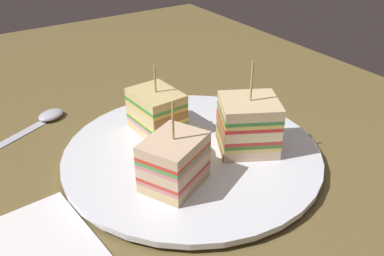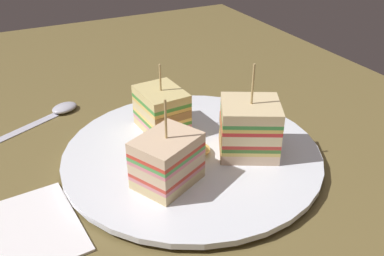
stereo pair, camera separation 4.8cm
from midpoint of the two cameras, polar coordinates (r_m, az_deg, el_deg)
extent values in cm
cube|color=brown|center=(50.33, -2.72, -5.12)|extent=(123.58, 79.56, 1.80)
cylinder|color=white|center=(49.67, -2.75, -4.02)|extent=(18.25, 18.25, 0.54)
cylinder|color=white|center=(49.33, -2.76, -3.43)|extent=(29.44, 29.44, 0.66)
cube|color=beige|center=(49.50, 4.62, -2.13)|extent=(8.16, 8.35, 1.16)
cube|color=#9E7242|center=(49.10, 1.05, -2.32)|extent=(5.22, 2.92, 1.16)
cube|color=#E6CA63|center=(49.08, 4.66, -1.34)|extent=(8.16, 8.35, 0.43)
cube|color=#487E34|center=(48.86, 4.68, -0.91)|extent=(8.16, 8.35, 0.43)
cube|color=red|center=(48.64, 4.70, -0.47)|extent=(8.16, 8.35, 0.43)
cube|color=beige|center=(48.24, 4.74, 0.35)|extent=(8.16, 8.35, 1.16)
cube|color=#9E7242|center=(47.83, 1.07, 0.18)|extent=(5.22, 2.92, 1.16)
cube|color=red|center=(47.85, 4.78, 1.18)|extent=(8.16, 8.35, 0.43)
cube|color=#E1C259|center=(47.65, 4.80, 1.64)|extent=(8.16, 8.35, 0.43)
cube|color=#3C8D3E|center=(47.44, 4.82, 2.10)|extent=(8.16, 8.35, 0.43)
cube|color=beige|center=(47.08, 4.86, 2.96)|extent=(8.16, 8.35, 1.16)
cylinder|color=tan|center=(45.86, 5.01, 6.13)|extent=(0.24, 0.24, 4.53)
cube|color=#E1C386|center=(53.29, -7.20, 0.12)|extent=(6.65, 5.32, 0.99)
cube|color=#B2844C|center=(50.97, -5.41, -1.26)|extent=(0.58, 4.80, 0.99)
cube|color=pink|center=(52.94, -7.25, 0.80)|extent=(6.65, 5.32, 0.45)
cube|color=#469433|center=(52.73, -7.28, 1.23)|extent=(6.65, 5.32, 0.45)
cube|color=#F3CC62|center=(52.51, -7.31, 1.66)|extent=(6.65, 5.32, 0.45)
cube|color=beige|center=(52.18, -7.36, 2.35)|extent=(6.65, 5.32, 0.99)
cube|color=#9E7242|center=(49.81, -5.54, 1.05)|extent=(0.58, 4.80, 0.99)
cube|color=#EABE5A|center=(51.86, -7.41, 3.06)|extent=(6.65, 5.32, 0.45)
cube|color=green|center=(51.66, -7.44, 3.50)|extent=(6.65, 5.32, 0.45)
cube|color=#D8C37A|center=(51.34, -7.50, 4.22)|extent=(6.65, 5.32, 0.99)
cylinder|color=tan|center=(50.46, -7.66, 6.42)|extent=(0.24, 0.24, 3.31)
cube|color=#E0C589|center=(43.95, -5.48, -6.87)|extent=(7.19, 7.84, 1.09)
cube|color=#B2844C|center=(45.99, -3.26, -4.89)|extent=(4.39, 2.36, 1.09)
cube|color=pink|center=(43.51, -5.53, -6.08)|extent=(7.19, 7.84, 0.40)
cube|color=#D34131|center=(43.27, -5.56, -5.65)|extent=(7.19, 7.84, 0.40)
cube|color=beige|center=(42.84, -5.60, -4.84)|extent=(7.19, 7.84, 1.09)
cube|color=#9E7242|center=(44.94, -3.32, -2.91)|extent=(4.39, 2.36, 1.09)
cube|color=pink|center=(42.42, -5.65, -4.01)|extent=(7.19, 7.84, 0.40)
cube|color=#53A850|center=(42.20, -5.68, -3.56)|extent=(7.19, 7.84, 0.40)
cube|color=red|center=(41.98, -5.71, -3.10)|extent=(7.19, 7.84, 0.40)
cube|color=beige|center=(41.58, -5.76, -2.23)|extent=(7.19, 7.84, 1.09)
cylinder|color=tan|center=(40.26, -5.94, 0.91)|extent=(0.24, 0.24, 4.13)
cylinder|color=#D4B757|center=(47.56, -4.06, -3.92)|extent=(5.80, 5.81, 0.94)
cylinder|color=#E0B559|center=(48.17, -2.59, -2.90)|extent=(4.86, 4.86, 0.72)
cylinder|color=#DAB765|center=(46.82, -3.78, -3.67)|extent=(5.10, 5.10, 0.54)
cylinder|color=#E8D072|center=(47.24, -3.31, -2.85)|extent=(3.82, 3.85, 0.87)
cube|color=silver|center=(58.88, -25.05, -1.40)|extent=(5.58, 9.70, 0.25)
ellipsoid|color=silver|center=(61.95, -20.38, 1.59)|extent=(4.03, 4.51, 1.00)
cube|color=white|center=(42.23, -24.23, -14.41)|extent=(12.02, 11.69, 0.50)
camera|label=1|loc=(0.02, -92.86, -1.65)|focal=40.08mm
camera|label=2|loc=(0.02, 87.14, 1.65)|focal=40.08mm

